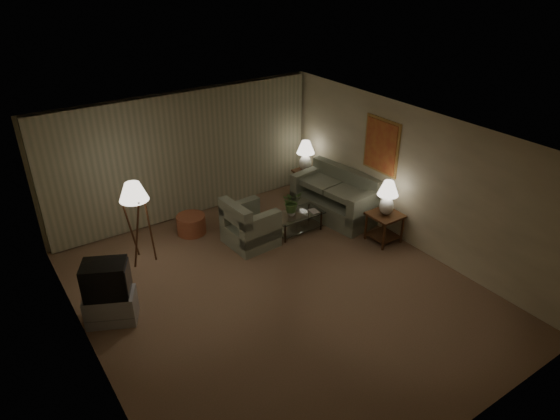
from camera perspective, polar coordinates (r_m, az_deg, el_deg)
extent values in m
plane|color=#8E644E|center=(8.59, -0.16, -9.30)|extent=(7.00, 7.00, 0.00)
cube|color=beige|center=(10.65, -10.87, 6.24)|extent=(6.00, 0.04, 2.70)
cube|color=beige|center=(6.90, -21.51, -8.22)|extent=(0.04, 7.00, 2.70)
cube|color=beige|center=(9.67, 14.73, 3.53)|extent=(0.04, 7.00, 2.70)
cube|color=white|center=(7.28, -0.19, 7.88)|extent=(6.00, 7.00, 0.04)
cube|color=#B5AE8C|center=(10.58, -10.69, 6.12)|extent=(5.85, 0.12, 2.65)
cube|color=#C08D43|center=(10.00, 11.53, 7.19)|extent=(0.03, 0.90, 1.10)
cube|color=#B23721|center=(9.98, 11.43, 7.17)|extent=(0.02, 0.80, 1.00)
cube|color=gray|center=(10.82, 6.18, 0.32)|extent=(2.07, 1.40, 0.42)
cube|color=gray|center=(9.79, -3.38, -2.81)|extent=(1.00, 0.96, 0.40)
cube|color=#3C2410|center=(9.89, 11.96, -0.56)|extent=(0.60, 0.60, 0.04)
cube|color=#3C2410|center=(10.11, 11.70, -2.85)|extent=(0.51, 0.51, 0.02)
cylinder|color=#3C2410|center=(9.73, 11.78, -3.08)|extent=(0.05, 0.05, 0.56)
cylinder|color=#3C2410|center=(10.02, 9.79, -1.89)|extent=(0.05, 0.05, 0.56)
cylinder|color=#3C2410|center=(10.05, 13.78, -2.24)|extent=(0.05, 0.05, 0.56)
cylinder|color=#3C2410|center=(10.34, 11.80, -1.11)|extent=(0.05, 0.05, 0.56)
cube|color=#3C2410|center=(11.62, 2.89, 4.49)|extent=(0.50, 0.42, 0.04)
cube|color=#3C2410|center=(11.81, 2.83, 2.44)|extent=(0.43, 0.36, 0.02)
cylinder|color=#3C2410|center=(11.52, 2.53, 2.63)|extent=(0.05, 0.05, 0.56)
cylinder|color=#3C2410|center=(11.75, 1.59, 3.19)|extent=(0.05, 0.05, 0.56)
cylinder|color=#3C2410|center=(11.74, 4.12, 3.10)|extent=(0.05, 0.05, 0.56)
cylinder|color=#3C2410|center=(11.97, 3.16, 3.64)|extent=(0.05, 0.05, 0.56)
ellipsoid|color=white|center=(9.80, 12.07, 0.46)|extent=(0.28, 0.28, 0.36)
cylinder|color=white|center=(9.70, 12.19, 1.60)|extent=(0.03, 0.03, 0.08)
cone|color=white|center=(9.63, 12.29, 2.46)|extent=(0.41, 0.41, 0.28)
ellipsoid|color=white|center=(11.54, 2.91, 5.40)|extent=(0.29, 0.29, 0.36)
cylinder|color=white|center=(11.46, 2.94, 6.42)|extent=(0.03, 0.03, 0.08)
cone|color=white|center=(11.40, 2.96, 7.20)|extent=(0.41, 0.41, 0.29)
cube|color=silver|center=(10.08, 2.02, -0.46)|extent=(1.04, 0.57, 0.02)
cube|color=silver|center=(10.23, 1.99, -1.98)|extent=(0.96, 0.49, 0.01)
cylinder|color=#3D2918|center=(9.80, 0.61, -2.72)|extent=(0.04, 0.04, 0.40)
cylinder|color=#3D2918|center=(10.11, -0.76, -1.70)|extent=(0.04, 0.04, 0.40)
cylinder|color=#3D2918|center=(10.27, 4.72, -1.28)|extent=(0.04, 0.04, 0.40)
cylinder|color=#3D2918|center=(10.56, 3.29, -0.35)|extent=(0.04, 0.04, 0.40)
cube|color=#969698|center=(8.29, -18.73, -10.48)|extent=(1.13, 1.07, 0.50)
cube|color=black|center=(7.98, -19.30, -7.49)|extent=(1.02, 0.98, 0.56)
cylinder|color=#3C2410|center=(9.10, -16.29, 1.00)|extent=(0.04, 0.04, 0.23)
cone|color=white|center=(9.02, -16.44, 2.04)|extent=(0.52, 0.52, 0.32)
cylinder|color=#B0633B|center=(10.30, -10.11, -1.62)|extent=(0.64, 0.64, 0.39)
imported|color=silver|center=(9.96, 1.33, -0.25)|extent=(0.19, 0.19, 0.16)
imported|color=#486E31|center=(9.82, 1.35, 1.29)|extent=(0.39, 0.34, 0.44)
imported|color=olive|center=(10.13, 3.50, -0.23)|extent=(0.19, 0.24, 0.02)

